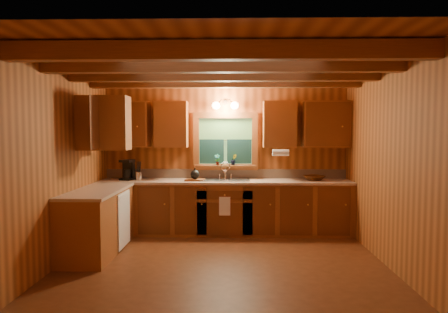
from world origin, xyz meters
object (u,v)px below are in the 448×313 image
at_px(cutting_board, 195,180).
at_px(wicker_basket, 314,178).
at_px(coffee_maker, 128,170).
at_px(sink, 225,183).

xyz_separation_m(cutting_board, wicker_basket, (2.00, 0.10, 0.03)).
bearing_deg(coffee_maker, cutting_board, 8.82).
height_order(sink, coffee_maker, coffee_maker).
bearing_deg(coffee_maker, wicker_basket, 14.67).
xyz_separation_m(coffee_maker, cutting_board, (1.15, -0.13, -0.16)).
height_order(coffee_maker, wicker_basket, coffee_maker).
bearing_deg(cutting_board, coffee_maker, 178.08).
bearing_deg(wicker_basket, coffee_maker, 179.56).
distance_m(coffee_maker, wicker_basket, 3.15).
height_order(sink, wicker_basket, sink).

